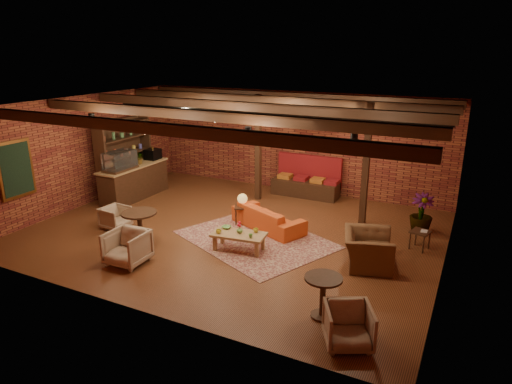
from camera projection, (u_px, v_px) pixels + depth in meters
The scene contains 29 objects.
floor at pixel (234, 231), 11.72m from camera, with size 10.00×10.00×0.00m, color #371F0D.
ceiling at pixel (232, 105), 10.74m from camera, with size 10.00×8.00×0.02m, color black.
wall_back at pixel (294, 142), 14.64m from camera, with size 10.00×0.02×3.20m, color maroon.
wall_front at pixel (120, 225), 7.82m from camera, with size 10.00×0.02×3.20m, color maroon.
wall_left at pixel (85, 151), 13.36m from camera, with size 0.02×8.00×3.20m, color maroon.
wall_right at pixel (452, 200), 9.11m from camera, with size 0.02×8.00×3.20m, color maroon.
ceiling_beams at pixel (232, 110), 10.78m from camera, with size 9.80×6.40×0.22m, color black, non-canonical shape.
ceiling_pipe at pixel (262, 112), 12.21m from camera, with size 0.12×0.12×9.60m, color black.
post_left at pixel (258, 148), 13.70m from camera, with size 0.16×0.16×3.20m, color black.
post_right at pixel (366, 165), 11.75m from camera, with size 0.16×0.16×3.20m, color black.
service_counter at pixel (134, 173), 14.07m from camera, with size 0.80×2.50×1.60m, color black, non-canonical shape.
plant_counter at pixel (140, 159), 14.07m from camera, with size 0.35×0.39×0.30m, color #337F33.
shelving_hutch at pixel (125, 158), 14.20m from camera, with size 0.52×2.00×2.40m, color black, non-canonical shape.
chalkboard_menu at pixel (16, 169), 11.37m from camera, with size 0.08×0.96×1.46m, color black.
banquette at pixel (306, 180), 14.34m from camera, with size 2.10×0.70×1.00m, color maroon, non-canonical shape.
service_sign at pixel (302, 124), 13.39m from camera, with size 0.86×0.06×0.30m, color #FF3F19.
ceiling_spotlights at pixel (233, 120), 10.85m from camera, with size 6.40×4.40×0.28m, color black, non-canonical shape.
rug at pixel (256, 239), 11.19m from camera, with size 3.48×2.66×0.01m, color maroon.
sofa at pixel (268, 217), 11.81m from camera, with size 2.09×0.82×0.61m, color #CD4B1C.
coffee_table at pixel (239, 235), 10.51m from camera, with size 1.30×0.76×0.67m.
side_table_lamp at pixel (242, 201), 12.01m from camera, with size 0.53×0.53×0.84m.
round_table_left at pixel (140, 223), 10.69m from camera, with size 0.81×0.81×0.85m.
armchair_a at pixel (115, 216), 11.81m from camera, with size 0.63×0.59×0.65m, color beige.
armchair_b at pixel (127, 246), 9.85m from camera, with size 0.80×0.75×0.83m, color beige.
armchair_right at pixel (368, 244), 9.73m from camera, with size 1.15×0.75×1.01m, color brown.
side_table_book at pixel (420, 232), 10.55m from camera, with size 0.50×0.50×0.47m.
round_table_right at pixel (323, 290), 7.85m from camera, with size 0.66×0.66×0.77m.
armchair_far at pixel (348, 324), 7.15m from camera, with size 0.72×0.68×0.74m, color beige.
plant_tall at pixel (426, 175), 11.23m from camera, with size 1.68×1.68×3.00m, color #4C7F4C.
Camera 1 is at (5.34, -9.46, 4.53)m, focal length 32.00 mm.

